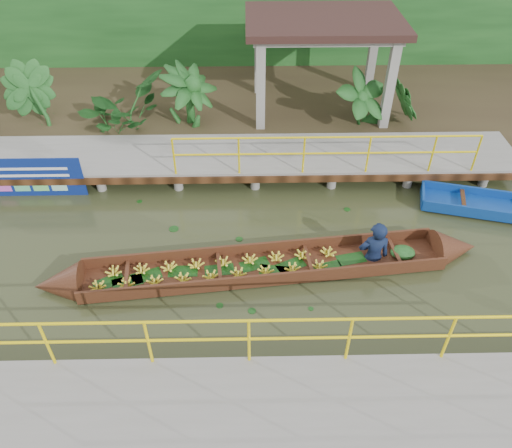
{
  "coord_description": "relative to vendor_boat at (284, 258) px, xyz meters",
  "views": [
    {
      "loc": [
        0.82,
        -7.93,
        7.68
      ],
      "look_at": [
        0.98,
        0.5,
        0.6
      ],
      "focal_mm": 35.0,
      "sensor_mm": 36.0,
      "label": 1
    }
  ],
  "objects": [
    {
      "name": "foliage_backdrop",
      "position": [
        -1.57,
        10.29,
        1.7
      ],
      "size": [
        30.0,
        0.8,
        4.0
      ],
      "primitive_type": "cube",
      "color": "#143E16",
      "rests_on": "ground"
    },
    {
      "name": "near_dock",
      "position": [
        -0.57,
        -3.9,
        0.0
      ],
      "size": [
        18.0,
        2.4,
        1.73
      ],
      "color": "gray",
      "rests_on": "ground"
    },
    {
      "name": "tropical_plants",
      "position": [
        -2.7,
        5.59,
        0.92
      ],
      "size": [
        14.23,
        1.23,
        1.54
      ],
      "color": "#143E16",
      "rests_on": "ground"
    },
    {
      "name": "pavilion",
      "position": [
        1.43,
        6.59,
        2.52
      ],
      "size": [
        4.4,
        3.0,
        3.0
      ],
      "color": "gray",
      "rests_on": "ground"
    },
    {
      "name": "ground",
      "position": [
        -1.57,
        0.29,
        -0.3
      ],
      "size": [
        80.0,
        80.0,
        0.0
      ],
      "primitive_type": "plane",
      "color": "#2E3319",
      "rests_on": "ground"
    },
    {
      "name": "vendor_boat",
      "position": [
        0.0,
        0.0,
        0.0
      ],
      "size": [
        9.57,
        1.96,
        2.33
      ],
      "rotation": [
        0.0,
        0.0,
        0.11
      ],
      "color": "#3B1C10",
      "rests_on": "ground"
    },
    {
      "name": "far_dock",
      "position": [
        -1.55,
        3.72,
        0.18
      ],
      "size": [
        16.0,
        2.06,
        1.66
      ],
      "color": "gray",
      "rests_on": "ground"
    },
    {
      "name": "land_strip",
      "position": [
        -1.57,
        7.79,
        -0.07
      ],
      "size": [
        30.0,
        8.0,
        0.45
      ],
      "primitive_type": "cube",
      "color": "#302418",
      "rests_on": "ground"
    },
    {
      "name": "blue_banner",
      "position": [
        -6.67,
        2.77,
        0.26
      ],
      "size": [
        3.58,
        0.04,
        1.12
      ],
      "color": "navy",
      "rests_on": "ground"
    }
  ]
}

